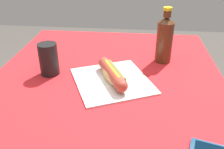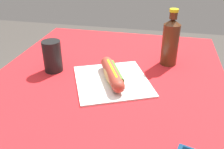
# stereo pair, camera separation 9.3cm
# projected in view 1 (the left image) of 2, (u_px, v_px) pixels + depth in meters

# --- Properties ---
(dining_table) EXTENTS (1.23, 0.91, 0.76)m
(dining_table) POSITION_uv_depth(u_px,v_px,m) (105.00, 115.00, 0.97)
(dining_table) COLOR brown
(dining_table) RESTS_ON ground
(paper_wrapper) EXTENTS (0.37, 0.36, 0.01)m
(paper_wrapper) POSITION_uv_depth(u_px,v_px,m) (112.00, 81.00, 0.95)
(paper_wrapper) COLOR silver
(paper_wrapper) RESTS_ON dining_table
(hot_dog) EXTENTS (0.22, 0.13, 0.05)m
(hot_dog) POSITION_uv_depth(u_px,v_px,m) (112.00, 74.00, 0.93)
(hot_dog) COLOR tan
(hot_dog) RESTS_ON paper_wrapper
(soda_bottle) EXTENTS (0.07, 0.07, 0.24)m
(soda_bottle) POSITION_uv_depth(u_px,v_px,m) (165.00, 39.00, 1.06)
(soda_bottle) COLOR #4C2814
(soda_bottle) RESTS_ON dining_table
(drinking_cup) EXTENTS (0.08, 0.08, 0.13)m
(drinking_cup) POSITION_uv_depth(u_px,v_px,m) (49.00, 59.00, 0.97)
(drinking_cup) COLOR black
(drinking_cup) RESTS_ON dining_table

